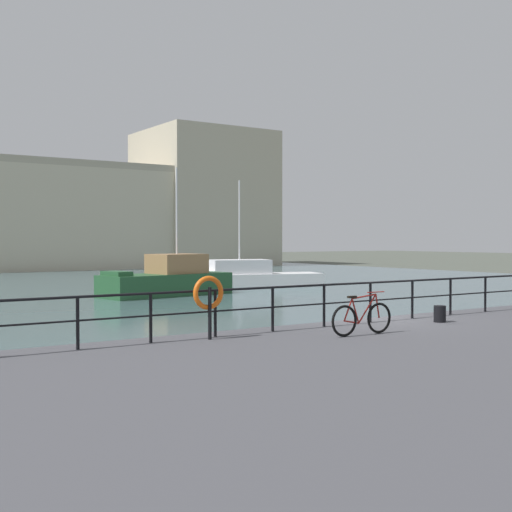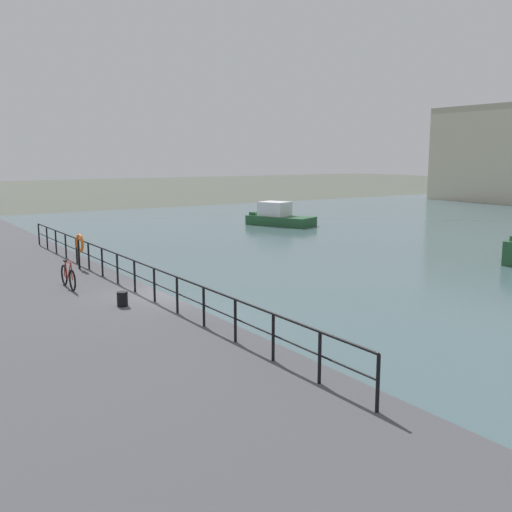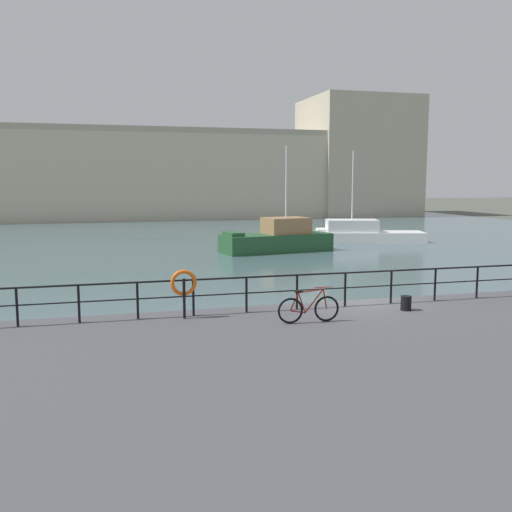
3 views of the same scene
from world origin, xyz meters
The scene contains 10 objects.
ground_plane centered at (0.00, 0.00, 0.00)m, with size 240.00×240.00×0.00m, color #4C5147.
water_basin centered at (0.00, 30.20, 0.01)m, with size 80.00×60.00×0.01m, color #476066.
quay_promenade centered at (0.00, -6.50, 0.47)m, with size 56.00×13.00×0.93m, color #47474C.
harbor_building centered at (6.90, 57.20, 5.93)m, with size 67.27×13.23×15.97m.
moored_harbor_tender centered at (11.69, 23.90, 0.70)m, with size 8.91×4.80×7.06m.
moored_blue_motorboat centered at (3.45, 19.89, 0.88)m, with size 7.82×3.78×7.13m.
quay_railing centered at (-1.60, -0.75, 1.67)m, with size 23.82×0.07×1.08m.
parked_bicycle centered at (-2.62, -2.39, 1.32)m, with size 1.77×0.11×0.98m.
mooring_bollard centered at (0.74, -1.76, 1.15)m, with size 0.32×0.32×0.44m, color black.
life_ring_stand centered at (-5.86, -0.99, 1.90)m, with size 0.75×0.16×1.40m.
Camera 3 is at (-8.01, -16.75, 4.82)m, focal length 39.83 mm.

